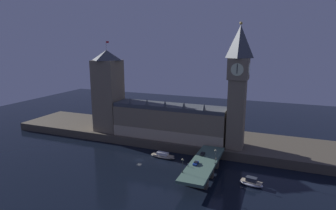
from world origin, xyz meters
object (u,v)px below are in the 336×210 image
car_northbound_lead (203,154)px  street_lamp_mid (215,155)px  street_lamp_near (183,164)px  boat_downstream (251,183)px  victoria_tower (108,91)px  clock_tower (238,84)px  pedestrian_near_rail (188,165)px  pedestrian_mid_walk (216,159)px  boat_upstream (163,156)px  car_northbound_trail (196,163)px

car_northbound_lead → street_lamp_mid: bearing=-45.5°
street_lamp_near → boat_downstream: 33.23m
street_lamp_mid → victoria_tower: bearing=157.1°
boat_downstream → clock_tower: bearing=111.3°
clock_tower → street_lamp_near: (-16.12, -45.80, -30.82)m
victoria_tower → clock_tower: bearing=-2.3°
boat_downstream → pedestrian_near_rail: bearing=-167.6°
pedestrian_mid_walk → boat_downstream: pedestrian_mid_walk is taller
clock_tower → street_lamp_mid: (-4.59, -31.08, -30.48)m
pedestrian_near_rail → street_lamp_near: 7.68m
car_northbound_lead → clock_tower: bearing=59.9°
clock_tower → pedestrian_near_rail: bearing=-112.0°
clock_tower → car_northbound_lead: (-13.04, -22.50, -34.41)m
pedestrian_near_rail → street_lamp_mid: bearing=35.1°
street_lamp_mid → pedestrian_near_rail: bearing=-144.9°
boat_downstream → pedestrian_mid_walk: bearing=163.0°
victoria_tower → pedestrian_near_rail: bearing=-30.9°
victoria_tower → boat_downstream: 110.15m
boat_upstream → boat_downstream: size_ratio=1.34×
boat_downstream → boat_upstream: bearing=163.5°
clock_tower → car_northbound_lead: size_ratio=16.83×
car_northbound_trail → boat_downstream: bearing=5.3°
clock_tower → pedestrian_near_rail: (-15.72, -38.89, -34.15)m
victoria_tower → street_lamp_near: (70.45, -49.34, -21.19)m
pedestrian_mid_walk → car_northbound_lead: bearing=149.7°
street_lamp_mid → clock_tower: bearing=81.6°
victoria_tower → pedestrian_mid_walk: 90.58m
pedestrian_mid_walk → street_lamp_mid: (0.40, -3.88, 3.70)m
street_lamp_near → boat_upstream: 36.72m
car_northbound_trail → pedestrian_near_rail: 4.72m
boat_downstream → victoria_tower: bearing=160.0°
clock_tower → street_lamp_near: size_ratio=10.39×
pedestrian_near_rail → street_lamp_near: street_lamp_near is taller
victoria_tower → car_northbound_lead: bearing=-19.5°
clock_tower → street_lamp_mid: clock_tower is taller
pedestrian_near_rail → boat_upstream: bearing=135.9°
victoria_tower → pedestrian_near_rail: size_ratio=35.98×
pedestrian_near_rail → pedestrian_mid_walk: size_ratio=1.04×
street_lamp_mid → boat_downstream: street_lamp_mid is taller
street_lamp_mid → boat_downstream: size_ratio=0.64×
car_northbound_trail → pedestrian_near_rail: pedestrian_near_rail is taller
clock_tower → street_lamp_mid: size_ratio=9.59×
street_lamp_near → victoria_tower: bearing=145.0°
car_northbound_trail → boat_downstream: size_ratio=0.40×
street_lamp_near → boat_downstream: bearing=24.6°
clock_tower → pedestrian_mid_walk: size_ratio=43.23×
victoria_tower → boat_downstream: bearing=-20.0°
clock_tower → street_lamp_mid: bearing=-98.4°
car_northbound_lead → boat_upstream: car_northbound_lead is taller
clock_tower → car_northbound_lead: bearing=-120.1°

